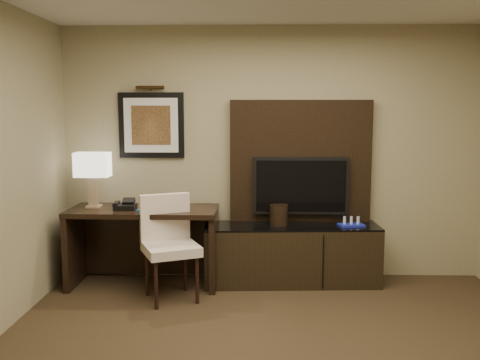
{
  "coord_description": "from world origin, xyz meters",
  "views": [
    {
      "loc": [
        -0.19,
        -3.27,
        1.83
      ],
      "look_at": [
        -0.33,
        1.8,
        1.15
      ],
      "focal_mm": 40.0,
      "sensor_mm": 36.0,
      "label": 1
    }
  ],
  "objects_px": {
    "credenza": "(291,254)",
    "table_lamp": "(93,181)",
    "desk": "(144,247)",
    "tv": "(301,186)",
    "ice_bucket": "(279,215)",
    "desk_phone": "(125,204)",
    "minibar_tray": "(351,222)",
    "desk_chair": "(171,248)"
  },
  "relations": [
    {
      "from": "credenza",
      "to": "table_lamp",
      "type": "distance_m",
      "value": 2.2
    },
    {
      "from": "desk",
      "to": "tv",
      "type": "bearing_deg",
      "value": 9.23
    },
    {
      "from": "table_lamp",
      "to": "tv",
      "type": "bearing_deg",
      "value": 4.76
    },
    {
      "from": "desk",
      "to": "ice_bucket",
      "type": "distance_m",
      "value": 1.44
    },
    {
      "from": "desk_phone",
      "to": "ice_bucket",
      "type": "bearing_deg",
      "value": 3.1
    },
    {
      "from": "ice_bucket",
      "to": "credenza",
      "type": "bearing_deg",
      "value": -3.07
    },
    {
      "from": "credenza",
      "to": "desk_phone",
      "type": "xyz_separation_m",
      "value": [
        -1.71,
        -0.15,
        0.55
      ]
    },
    {
      "from": "desk_phone",
      "to": "minibar_tray",
      "type": "height_order",
      "value": "desk_phone"
    },
    {
      "from": "table_lamp",
      "to": "ice_bucket",
      "type": "xyz_separation_m",
      "value": [
        1.92,
        0.05,
        -0.36
      ]
    },
    {
      "from": "tv",
      "to": "table_lamp",
      "type": "relative_size",
      "value": 1.83
    },
    {
      "from": "desk_phone",
      "to": "ice_bucket",
      "type": "height_order",
      "value": "desk_phone"
    },
    {
      "from": "desk_chair",
      "to": "ice_bucket",
      "type": "height_order",
      "value": "desk_chair"
    },
    {
      "from": "credenza",
      "to": "minibar_tray",
      "type": "xyz_separation_m",
      "value": [
        0.61,
        -0.02,
        0.36
      ]
    },
    {
      "from": "desk_phone",
      "to": "table_lamp",
      "type": "bearing_deg",
      "value": 160.73
    },
    {
      "from": "desk_chair",
      "to": "desk_phone",
      "type": "xyz_separation_m",
      "value": [
        -0.52,
        0.38,
        0.35
      ]
    },
    {
      "from": "desk",
      "to": "tv",
      "type": "distance_m",
      "value": 1.76
    },
    {
      "from": "desk_chair",
      "to": "desk",
      "type": "bearing_deg",
      "value": 105.54
    },
    {
      "from": "credenza",
      "to": "desk_phone",
      "type": "bearing_deg",
      "value": -177.93
    },
    {
      "from": "credenza",
      "to": "desk_chair",
      "type": "height_order",
      "value": "desk_chair"
    },
    {
      "from": "minibar_tray",
      "to": "ice_bucket",
      "type": "bearing_deg",
      "value": 177.54
    },
    {
      "from": "desk_chair",
      "to": "tv",
      "type": "bearing_deg",
      "value": 3.9
    },
    {
      "from": "desk_chair",
      "to": "ice_bucket",
      "type": "xyz_separation_m",
      "value": [
        1.05,
        0.53,
        0.22
      ]
    },
    {
      "from": "credenza",
      "to": "ice_bucket",
      "type": "distance_m",
      "value": 0.44
    },
    {
      "from": "table_lamp",
      "to": "ice_bucket",
      "type": "height_order",
      "value": "table_lamp"
    },
    {
      "from": "desk",
      "to": "ice_bucket",
      "type": "bearing_deg",
      "value": 5.25
    },
    {
      "from": "desk",
      "to": "table_lamp",
      "type": "height_order",
      "value": "table_lamp"
    },
    {
      "from": "desk_phone",
      "to": "minibar_tray",
      "type": "distance_m",
      "value": 2.33
    },
    {
      "from": "desk",
      "to": "table_lamp",
      "type": "xyz_separation_m",
      "value": [
        -0.53,
        0.06,
        0.68
      ]
    },
    {
      "from": "credenza",
      "to": "desk_chair",
      "type": "relative_size",
      "value": 1.77
    },
    {
      "from": "tv",
      "to": "desk_phone",
      "type": "bearing_deg",
      "value": -170.98
    },
    {
      "from": "tv",
      "to": "desk_phone",
      "type": "xyz_separation_m",
      "value": [
        -1.8,
        -0.29,
        -0.16
      ]
    },
    {
      "from": "desk_chair",
      "to": "minibar_tray",
      "type": "distance_m",
      "value": 1.87
    },
    {
      "from": "desk",
      "to": "minibar_tray",
      "type": "bearing_deg",
      "value": 2.86
    },
    {
      "from": "desk",
      "to": "ice_bucket",
      "type": "height_order",
      "value": "ice_bucket"
    },
    {
      "from": "tv",
      "to": "desk_phone",
      "type": "height_order",
      "value": "tv"
    },
    {
      "from": "table_lamp",
      "to": "desk_phone",
      "type": "bearing_deg",
      "value": -16.79
    },
    {
      "from": "credenza",
      "to": "table_lamp",
      "type": "bearing_deg",
      "value": 178.27
    },
    {
      "from": "credenza",
      "to": "table_lamp",
      "type": "relative_size",
      "value": 3.3
    },
    {
      "from": "credenza",
      "to": "tv",
      "type": "xyz_separation_m",
      "value": [
        0.1,
        0.14,
        0.71
      ]
    },
    {
      "from": "credenza",
      "to": "desk_phone",
      "type": "height_order",
      "value": "desk_phone"
    },
    {
      "from": "credenza",
      "to": "minibar_tray",
      "type": "height_order",
      "value": "minibar_tray"
    },
    {
      "from": "table_lamp",
      "to": "desk_phone",
      "type": "height_order",
      "value": "table_lamp"
    }
  ]
}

